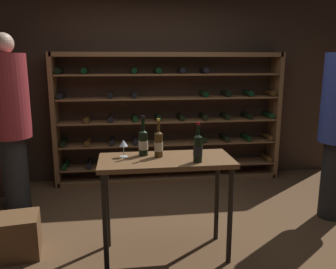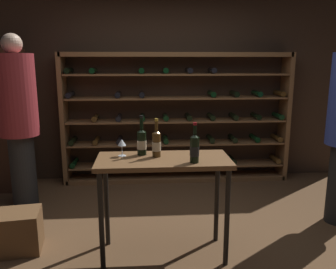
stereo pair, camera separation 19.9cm
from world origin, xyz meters
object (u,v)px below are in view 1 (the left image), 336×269
(wine_bottle_black_capsule, at_px, (198,148))
(wine_crate, at_px, (11,237))
(wine_rack, at_px, (169,119))
(wine_glass_stemmed_right, at_px, (124,144))
(person_bystander_red_print, at_px, (10,115))
(wine_bottle_amber_reserve, at_px, (159,143))
(tasting_table, at_px, (166,172))
(wine_bottle_gold_foil, at_px, (143,142))

(wine_bottle_black_capsule, bearing_deg, wine_crate, 169.79)
(wine_rack, xyz_separation_m, wine_bottle_black_capsule, (-0.05, -2.11, 0.12))
(wine_rack, height_order, wine_glass_stemmed_right, wine_rack)
(person_bystander_red_print, xyz_separation_m, wine_bottle_amber_reserve, (1.55, -1.15, -0.09))
(person_bystander_red_print, distance_m, wine_glass_stemmed_right, 1.67)
(wine_crate, height_order, wine_bottle_amber_reserve, wine_bottle_amber_reserve)
(person_bystander_red_print, distance_m, wine_bottle_amber_reserve, 1.93)
(wine_bottle_black_capsule, relative_size, wine_glass_stemmed_right, 2.20)
(wine_bottle_amber_reserve, bearing_deg, tasting_table, -44.79)
(wine_bottle_gold_foil, distance_m, wine_glass_stemmed_right, 0.17)
(wine_bottle_gold_foil, relative_size, wine_glass_stemmed_right, 2.33)
(wine_rack, distance_m, wine_glass_stemmed_right, 1.99)
(person_bystander_red_print, distance_m, wine_bottle_black_capsule, 2.29)
(wine_bottle_amber_reserve, distance_m, wine_bottle_black_capsule, 0.36)
(wine_crate, relative_size, wine_bottle_black_capsule, 1.45)
(wine_rack, relative_size, wine_bottle_gold_foil, 9.10)
(wine_crate, distance_m, wine_bottle_amber_reserve, 1.55)
(tasting_table, height_order, person_bystander_red_print, person_bystander_red_print)
(person_bystander_red_print, relative_size, wine_bottle_black_capsule, 6.05)
(wine_crate, xyz_separation_m, wine_bottle_amber_reserve, (1.31, -0.09, 0.83))
(wine_rack, bearing_deg, wine_bottle_amber_reserve, -100.49)
(wine_bottle_gold_foil, xyz_separation_m, wine_bottle_black_capsule, (0.43, -0.26, 0.00))
(wine_crate, bearing_deg, tasting_table, -6.28)
(wine_bottle_gold_foil, bearing_deg, wine_bottle_amber_reserve, -29.07)
(tasting_table, xyz_separation_m, wine_crate, (-1.36, 0.15, -0.59))
(wine_bottle_gold_foil, height_order, wine_bottle_black_capsule, wine_bottle_gold_foil)
(wine_rack, xyz_separation_m, wine_bottle_amber_reserve, (-0.35, -1.91, 0.12))
(wine_crate, height_order, wine_glass_stemmed_right, wine_glass_stemmed_right)
(wine_rack, xyz_separation_m, wine_crate, (-1.66, -1.82, -0.71))
(wine_rack, height_order, wine_bottle_gold_foil, wine_rack)
(wine_rack, distance_m, wine_bottle_gold_foil, 1.91)
(wine_rack, distance_m, tasting_table, 1.99)
(wine_rack, distance_m, person_bystander_red_print, 2.06)
(person_bystander_red_print, xyz_separation_m, wine_crate, (0.24, -1.06, -0.92))
(wine_rack, height_order, wine_bottle_amber_reserve, wine_rack)
(wine_rack, relative_size, person_bystander_red_print, 1.59)
(wine_bottle_gold_foil, height_order, wine_glass_stemmed_right, wine_bottle_gold_foil)
(wine_bottle_black_capsule, bearing_deg, tasting_table, 150.32)
(tasting_table, distance_m, wine_crate, 1.49)
(person_bystander_red_print, relative_size, wine_crate, 4.17)
(wine_crate, bearing_deg, wine_bottle_amber_reserve, -4.15)
(wine_bottle_amber_reserve, distance_m, wine_glass_stemmed_right, 0.30)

